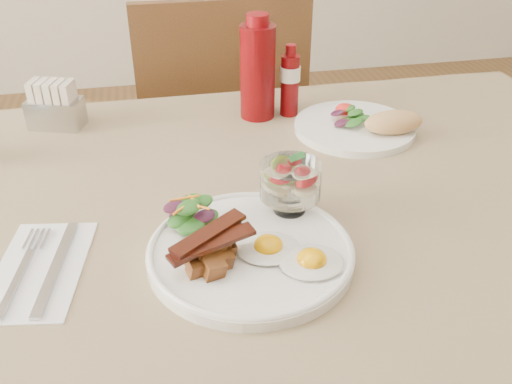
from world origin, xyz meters
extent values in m
cylinder|color=brown|center=(0.59, 0.36, 0.35)|extent=(0.06, 0.06, 0.71)
cube|color=brown|center=(0.00, 0.00, 0.73)|extent=(1.30, 0.85, 0.04)
cube|color=#8B7655|center=(0.00, 0.00, 0.75)|extent=(1.33, 0.88, 0.00)
cylinder|color=brown|center=(-0.18, 0.57, 0.23)|extent=(0.04, 0.04, 0.45)
cylinder|color=brown|center=(0.18, 0.57, 0.23)|extent=(0.04, 0.04, 0.45)
cylinder|color=brown|center=(-0.18, 0.93, 0.23)|extent=(0.04, 0.04, 0.45)
cylinder|color=brown|center=(0.18, 0.93, 0.23)|extent=(0.04, 0.04, 0.45)
cube|color=brown|center=(0.00, 0.75, 0.47)|extent=(0.42, 0.42, 0.03)
cube|color=brown|center=(0.00, 0.55, 0.70)|extent=(0.42, 0.03, 0.46)
cylinder|color=white|center=(-0.07, -0.15, 0.76)|extent=(0.28, 0.28, 0.02)
ellipsoid|color=silver|center=(0.00, -0.20, 0.77)|extent=(0.09, 0.08, 0.01)
ellipsoid|color=#FFA705|center=(0.00, -0.20, 0.78)|extent=(0.04, 0.04, 0.02)
ellipsoid|color=silver|center=(-0.05, -0.16, 0.77)|extent=(0.09, 0.08, 0.01)
ellipsoid|color=#FFA705|center=(-0.05, -0.16, 0.78)|extent=(0.04, 0.04, 0.02)
cube|color=brown|center=(-0.14, -0.17, 0.78)|extent=(0.02, 0.02, 0.02)
cube|color=brown|center=(-0.12, -0.18, 0.78)|extent=(0.03, 0.03, 0.02)
cube|color=brown|center=(-0.15, -0.19, 0.78)|extent=(0.02, 0.02, 0.02)
cube|color=brown|center=(-0.11, -0.16, 0.78)|extent=(0.02, 0.02, 0.02)
cube|color=brown|center=(-0.13, -0.19, 0.78)|extent=(0.03, 0.03, 0.02)
cube|color=brown|center=(-0.15, -0.16, 0.78)|extent=(0.02, 0.02, 0.02)
cube|color=brown|center=(-0.12, -0.17, 0.80)|extent=(0.02, 0.02, 0.02)
cube|color=brown|center=(-0.14, -0.18, 0.80)|extent=(0.02, 0.02, 0.02)
cube|color=brown|center=(-0.11, -0.16, 0.80)|extent=(0.02, 0.02, 0.02)
cube|color=#491B0C|center=(-0.13, -0.17, 0.80)|extent=(0.11, 0.07, 0.01)
cube|color=#491B0C|center=(-0.13, -0.18, 0.81)|extent=(0.11, 0.05, 0.01)
cube|color=#491B0C|center=(-0.13, -0.16, 0.81)|extent=(0.11, 0.08, 0.01)
ellipsoid|color=#1A4913|center=(-0.15, -0.08, 0.77)|extent=(0.05, 0.04, 0.01)
ellipsoid|color=#1A4913|center=(-0.12, -0.08, 0.78)|extent=(0.05, 0.04, 0.01)
ellipsoid|color=#3A1227|center=(-0.16, -0.06, 0.78)|extent=(0.04, 0.03, 0.01)
ellipsoid|color=#1A4913|center=(-0.15, -0.10, 0.78)|extent=(0.05, 0.04, 0.01)
ellipsoid|color=#1A4913|center=(-0.16, -0.09, 0.79)|extent=(0.04, 0.04, 0.01)
ellipsoid|color=#3A1227|center=(-0.13, -0.09, 0.79)|extent=(0.04, 0.03, 0.01)
ellipsoid|color=#1A4913|center=(-0.14, -0.06, 0.79)|extent=(0.05, 0.04, 0.01)
ellipsoid|color=#1A4913|center=(-0.13, -0.07, 0.80)|extent=(0.04, 0.03, 0.01)
ellipsoid|color=#3A1227|center=(-0.17, -0.08, 0.80)|extent=(0.04, 0.03, 0.01)
ellipsoid|color=#1A4913|center=(-0.15, -0.09, 0.81)|extent=(0.04, 0.04, 0.01)
cylinder|color=orange|center=(-0.14, -0.08, 0.81)|extent=(0.01, 0.04, 0.01)
cylinder|color=orange|center=(-0.15, -0.07, 0.81)|extent=(0.04, 0.00, 0.01)
cylinder|color=orange|center=(-0.14, -0.09, 0.81)|extent=(0.03, 0.03, 0.01)
cylinder|color=orange|center=(-0.15, -0.09, 0.81)|extent=(0.03, 0.03, 0.01)
cylinder|color=white|center=(0.00, -0.07, 0.77)|extent=(0.05, 0.05, 0.01)
cylinder|color=white|center=(0.00, -0.07, 0.79)|extent=(0.02, 0.02, 0.02)
cylinder|color=white|center=(0.00, -0.07, 0.82)|extent=(0.09, 0.09, 0.05)
cylinder|color=#FFECB4|center=(-0.01, -0.06, 0.81)|extent=(0.02, 0.02, 0.01)
cylinder|color=#FFECB4|center=(0.02, -0.08, 0.81)|extent=(0.02, 0.02, 0.01)
cylinder|color=#FFECB4|center=(0.01, -0.05, 0.82)|extent=(0.02, 0.02, 0.01)
cylinder|color=#85A733|center=(-0.01, -0.06, 0.83)|extent=(0.04, 0.04, 0.01)
cone|color=red|center=(0.01, -0.08, 0.84)|extent=(0.02, 0.02, 0.03)
cone|color=red|center=(-0.01, -0.07, 0.84)|extent=(0.02, 0.02, 0.03)
cone|color=red|center=(0.01, -0.06, 0.85)|extent=(0.02, 0.02, 0.03)
ellipsoid|color=#2D7E36|center=(0.01, -0.07, 0.86)|extent=(0.02, 0.01, 0.00)
ellipsoid|color=#2D7E36|center=(0.01, -0.07, 0.86)|extent=(0.02, 0.01, 0.00)
cylinder|color=white|center=(0.20, 0.20, 0.76)|extent=(0.23, 0.23, 0.01)
ellipsoid|color=#1A4913|center=(0.18, 0.20, 0.77)|extent=(0.04, 0.03, 0.01)
ellipsoid|color=#1A4913|center=(0.21, 0.21, 0.77)|extent=(0.04, 0.03, 0.01)
ellipsoid|color=#3A1227|center=(0.17, 0.19, 0.78)|extent=(0.03, 0.03, 0.01)
ellipsoid|color=#1A4913|center=(0.19, 0.18, 0.78)|extent=(0.04, 0.03, 0.01)
ellipsoid|color=#1A4913|center=(0.21, 0.19, 0.78)|extent=(0.03, 0.03, 0.01)
ellipsoid|color=#3A1227|center=(0.17, 0.22, 0.78)|extent=(0.03, 0.03, 0.01)
ellipsoid|color=#1A4913|center=(0.20, 0.20, 0.79)|extent=(0.03, 0.03, 0.01)
ellipsoid|color=#1A4913|center=(0.20, 0.22, 0.79)|extent=(0.03, 0.03, 0.01)
ellipsoid|color=red|center=(0.19, 0.23, 0.78)|extent=(0.04, 0.03, 0.02)
ellipsoid|color=tan|center=(0.26, 0.15, 0.79)|extent=(0.12, 0.08, 0.04)
cylinder|color=#5C0508|center=(0.03, 0.30, 0.84)|extent=(0.09, 0.09, 0.18)
cylinder|color=maroon|center=(0.03, 0.30, 0.95)|extent=(0.06, 0.06, 0.02)
cylinder|color=#5C0508|center=(0.10, 0.30, 0.81)|extent=(0.04, 0.04, 0.12)
cylinder|color=silver|center=(0.10, 0.30, 0.84)|extent=(0.05, 0.05, 0.03)
cylinder|color=maroon|center=(0.10, 0.30, 0.89)|extent=(0.02, 0.02, 0.02)
cube|color=#B3B3B8|center=(-0.36, 0.33, 0.78)|extent=(0.11, 0.09, 0.06)
cube|color=tan|center=(-0.40, 0.34, 0.81)|extent=(0.03, 0.05, 0.06)
cube|color=tan|center=(-0.38, 0.34, 0.81)|extent=(0.03, 0.05, 0.06)
cube|color=tan|center=(-0.36, 0.33, 0.81)|extent=(0.03, 0.05, 0.06)
cube|color=tan|center=(-0.35, 0.33, 0.81)|extent=(0.03, 0.05, 0.06)
cube|color=tan|center=(-0.33, 0.32, 0.81)|extent=(0.03, 0.05, 0.06)
cube|color=white|center=(-0.35, -0.12, 0.75)|extent=(0.15, 0.22, 0.00)
cube|color=#B3B3B8|center=(-0.33, -0.12, 0.76)|extent=(0.05, 0.19, 0.00)
cube|color=#B3B3B8|center=(-0.38, -0.14, 0.76)|extent=(0.03, 0.13, 0.00)
cube|color=#B3B3B8|center=(-0.37, -0.05, 0.76)|extent=(0.01, 0.05, 0.00)
cube|color=#B3B3B8|center=(-0.37, -0.05, 0.76)|extent=(0.01, 0.05, 0.00)
cube|color=#B3B3B8|center=(-0.36, -0.05, 0.76)|extent=(0.01, 0.05, 0.00)
cube|color=#B3B3B8|center=(-0.35, -0.06, 0.76)|extent=(0.01, 0.05, 0.00)
camera|label=1|loc=(-0.19, -0.75, 1.24)|focal=40.00mm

